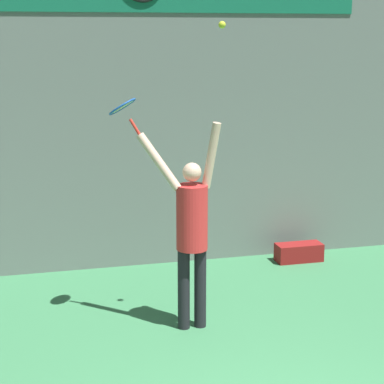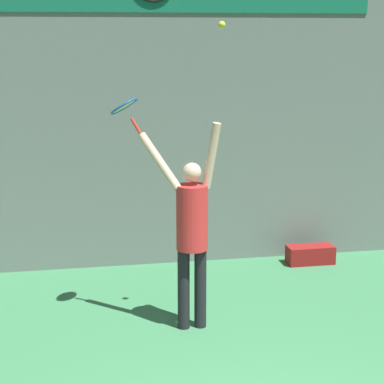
{
  "view_description": "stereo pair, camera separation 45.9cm",
  "coord_description": "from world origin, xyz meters",
  "px_view_note": "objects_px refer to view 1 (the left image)",
  "views": [
    {
      "loc": [
        -1.88,
        -3.97,
        3.13
      ],
      "look_at": [
        -0.13,
        2.86,
        1.51
      ],
      "focal_mm": 65.0,
      "sensor_mm": 36.0,
      "label": 1
    },
    {
      "loc": [
        -1.43,
        -4.07,
        3.13
      ],
      "look_at": [
        -0.13,
        2.86,
        1.51
      ],
      "focal_mm": 65.0,
      "sensor_mm": 36.0,
      "label": 2
    }
  ],
  "objects_px": {
    "tennis_ball": "(222,25)",
    "equipment_bag": "(299,252)",
    "tennis_player": "(191,227)",
    "tennis_racket": "(123,108)"
  },
  "relations": [
    {
      "from": "tennis_player",
      "to": "tennis_racket",
      "type": "xyz_separation_m",
      "value": [
        -0.64,
        0.36,
        1.23
      ]
    },
    {
      "from": "tennis_player",
      "to": "tennis_ball",
      "type": "relative_size",
      "value": 31.19
    },
    {
      "from": "tennis_player",
      "to": "equipment_bag",
      "type": "bearing_deg",
      "value": 41.81
    },
    {
      "from": "equipment_bag",
      "to": "tennis_player",
      "type": "bearing_deg",
      "value": -138.19
    },
    {
      "from": "tennis_ball",
      "to": "equipment_bag",
      "type": "distance_m",
      "value": 4.02
    },
    {
      "from": "tennis_player",
      "to": "tennis_ball",
      "type": "distance_m",
      "value": 2.1
    },
    {
      "from": "tennis_player",
      "to": "tennis_ball",
      "type": "xyz_separation_m",
      "value": [
        0.28,
        -0.11,
        2.07
      ]
    },
    {
      "from": "tennis_racket",
      "to": "tennis_ball",
      "type": "height_order",
      "value": "tennis_ball"
    },
    {
      "from": "tennis_racket",
      "to": "equipment_bag",
      "type": "bearing_deg",
      "value": 28.58
    },
    {
      "from": "tennis_ball",
      "to": "equipment_bag",
      "type": "xyz_separation_m",
      "value": [
        1.73,
        1.92,
        -3.08
      ]
    }
  ]
}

